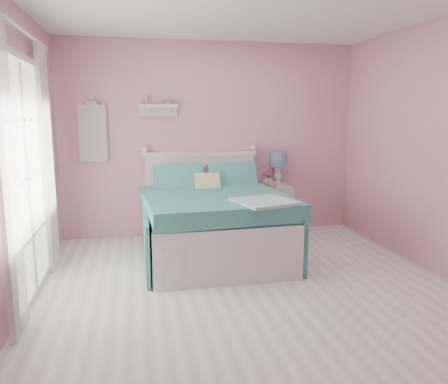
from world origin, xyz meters
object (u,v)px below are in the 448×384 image
object	(u,v)px
nightstand	(272,210)
table_lamp	(278,161)
bed	(213,222)
vase	(268,180)
teacup	(272,185)

from	to	relation	value
nightstand	table_lamp	xyz separation A→B (m)	(0.11, 0.12, 0.66)
nightstand	table_lamp	distance (m)	0.68
bed	vase	size ratio (longest dim) A/B	14.44
bed	nightstand	world-z (taller)	bed
bed	nightstand	size ratio (longest dim) A/B	2.99
vase	teacup	world-z (taller)	vase
bed	vase	bearing A→B (deg)	36.47
bed	table_lamp	size ratio (longest dim) A/B	4.38
nightstand	teacup	size ratio (longest dim) A/B	6.21
bed	table_lamp	xyz separation A→B (m)	(1.08, 0.86, 0.60)
bed	vase	world-z (taller)	bed
nightstand	bed	bearing A→B (deg)	-142.60
nightstand	vase	size ratio (longest dim) A/B	4.83
nightstand	teacup	world-z (taller)	teacup
nightstand	vase	world-z (taller)	vase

